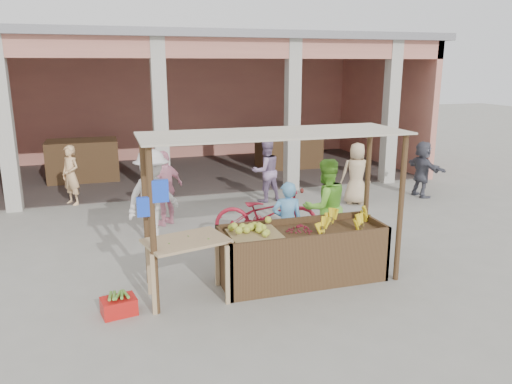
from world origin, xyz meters
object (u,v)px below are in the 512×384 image
object	(u,v)px
fruit_stall	(302,256)
motorcycle	(266,213)
side_table	(186,249)
red_crate	(119,306)
vendor_blue	(287,220)
vendor_green	(325,205)

from	to	relation	value
fruit_stall	motorcycle	distance (m)	1.95
side_table	motorcycle	bearing A→B (deg)	33.09
red_crate	side_table	bearing A→B (deg)	0.34
side_table	motorcycle	xyz separation A→B (m)	(1.91, 2.08, -0.23)
motorcycle	side_table	bearing A→B (deg)	151.62
fruit_stall	side_table	bearing A→B (deg)	-175.74
fruit_stall	vendor_blue	bearing A→B (deg)	88.23
vendor_blue	red_crate	bearing A→B (deg)	33.77
vendor_green	motorcycle	size ratio (longest dim) A/B	0.88
side_table	vendor_green	bearing A→B (deg)	7.63
vendor_blue	vendor_green	xyz separation A→B (m)	(0.80, 0.20, 0.15)
fruit_stall	side_table	world-z (taller)	side_table
vendor_green	motorcycle	world-z (taller)	vendor_green
red_crate	motorcycle	world-z (taller)	motorcycle
motorcycle	vendor_green	bearing A→B (deg)	-127.97
vendor_green	motorcycle	bearing A→B (deg)	-56.99
fruit_stall	vendor_green	world-z (taller)	vendor_green
red_crate	motorcycle	distance (m)	3.71
motorcycle	red_crate	bearing A→B (deg)	142.16
side_table	vendor_blue	size ratio (longest dim) A/B	0.84
vendor_blue	motorcycle	world-z (taller)	vendor_blue
side_table	red_crate	world-z (taller)	side_table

